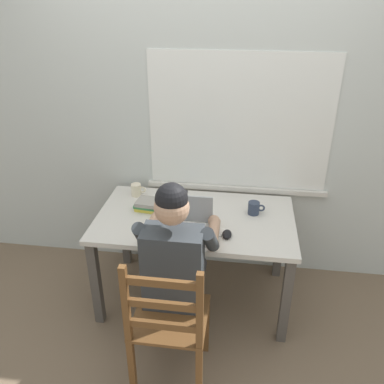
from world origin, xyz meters
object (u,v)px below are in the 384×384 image
coffee_mug_white (136,190)px  computer_mouse (227,234)px  coffee_mug_dark (254,208)px  seated_person (177,260)px  wooden_chair (169,323)px  book_stack_main (150,205)px  desk (195,228)px  laptop (186,224)px  landscape_photo_print (184,201)px

coffee_mug_white → computer_mouse: bearing=-33.2°
computer_mouse → coffee_mug_dark: coffee_mug_dark is taller
seated_person → coffee_mug_white: (-0.44, 0.73, 0.07)m
wooden_chair → computer_mouse: wooden_chair is taller
seated_person → book_stack_main: bearing=118.1°
wooden_chair → coffee_mug_dark: bearing=62.1°
desk → book_stack_main: book_stack_main is taller
coffee_mug_dark → coffee_mug_white: bearing=170.0°
laptop → book_stack_main: bearing=139.9°
coffee_mug_white → seated_person: bearing=-59.2°
seated_person → desk: bearing=84.0°
laptop → coffee_mug_dark: size_ratio=2.79×
wooden_chair → coffee_mug_dark: size_ratio=7.91×
seated_person → computer_mouse: 0.39m
coffee_mug_white → landscape_photo_print: 0.38m
wooden_chair → landscape_photo_print: 1.01m
laptop → landscape_photo_print: 0.42m
wooden_chair → coffee_mug_white: 1.14m
seated_person → laptop: size_ratio=3.76×
coffee_mug_dark → desk: bearing=-165.8°
desk → coffee_mug_white: bearing=152.0°
book_stack_main → desk: bearing=-10.8°
laptop → computer_mouse: size_ratio=3.30×
computer_mouse → coffee_mug_dark: size_ratio=0.85×
coffee_mug_dark → book_stack_main: 0.74m
laptop → book_stack_main: size_ratio=1.54×
computer_mouse → coffee_mug_dark: bearing=61.7°
seated_person → wooden_chair: bearing=-90.0°
wooden_chair → laptop: (0.01, 0.56, 0.30)m
computer_mouse → book_stack_main: 0.63m
book_stack_main → landscape_photo_print: (0.23, 0.16, -0.04)m
wooden_chair → laptop: bearing=88.6°
coffee_mug_dark → book_stack_main: size_ratio=0.55×
computer_mouse → book_stack_main: bearing=154.1°
computer_mouse → seated_person: bearing=-137.5°
book_stack_main → landscape_photo_print: 0.28m
desk → landscape_photo_print: (-0.11, 0.22, 0.09)m
coffee_mug_dark → landscape_photo_print: size_ratio=0.91×
wooden_chair → book_stack_main: (-0.29, 0.82, 0.28)m
landscape_photo_print → wooden_chair: bearing=-77.2°
laptop → coffee_mug_white: bearing=135.1°
wooden_chair → computer_mouse: (0.28, 0.54, 0.26)m
landscape_photo_print → computer_mouse: bearing=-42.6°
wooden_chair → book_stack_main: bearing=109.3°
computer_mouse → coffee_mug_white: coffee_mug_white is taller
coffee_mug_white → coffee_mug_dark: 0.90m
desk → coffee_mug_white: (-0.48, 0.26, 0.14)m
computer_mouse → landscape_photo_print: bearing=128.3°
wooden_chair → coffee_mug_dark: (0.45, 0.85, 0.29)m
coffee_mug_white → book_stack_main: coffee_mug_white is taller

